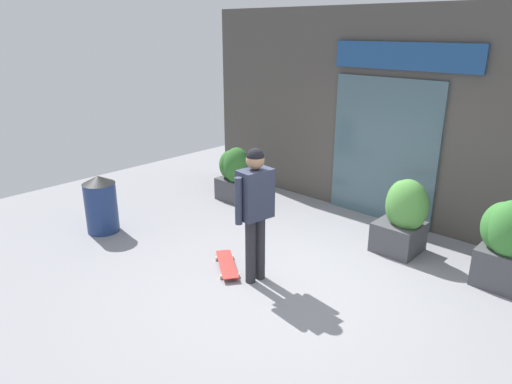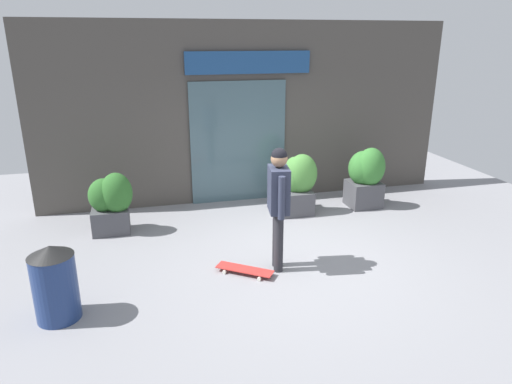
{
  "view_description": "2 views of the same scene",
  "coord_description": "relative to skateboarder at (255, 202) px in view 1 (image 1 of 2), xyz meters",
  "views": [
    {
      "loc": [
        3.37,
        -4.11,
        3.12
      ],
      "look_at": [
        -0.56,
        0.1,
        1.09
      ],
      "focal_mm": 32.74,
      "sensor_mm": 36.0,
      "label": 1
    },
    {
      "loc": [
        -2.08,
        -5.85,
        3.16
      ],
      "look_at": [
        -0.56,
        0.1,
        1.09
      ],
      "focal_mm": 32.23,
      "sensor_mm": 36.0,
      "label": 2
    }
  ],
  "objects": [
    {
      "name": "building_facade",
      "position": [
        0.3,
        3.15,
        0.63
      ],
      "size": [
        8.17,
        0.31,
        3.48
      ],
      "color": "#4C4742",
      "rests_on": "ground_plane"
    },
    {
      "name": "skateboarder",
      "position": [
        0.0,
        0.0,
        0.0
      ],
      "size": [
        0.32,
        0.6,
        1.77
      ],
      "rotation": [
        0.0,
        0.0,
        2.99
      ],
      "color": "#28282D",
      "rests_on": "ground_plane"
    },
    {
      "name": "skateboard",
      "position": [
        -0.49,
        -0.04,
        -1.03
      ],
      "size": [
        0.79,
        0.65,
        0.08
      ],
      "rotation": [
        0.0,
        0.0,
        2.52
      ],
      "color": "red",
      "rests_on": "ground_plane"
    },
    {
      "name": "trash_bin",
      "position": [
        -2.86,
        -0.55,
        -0.62
      ],
      "size": [
        0.51,
        0.51,
        0.94
      ],
      "color": "navy",
      "rests_on": "ground_plane"
    },
    {
      "name": "planter_box_left",
      "position": [
        2.38,
        2.02,
        -0.46
      ],
      "size": [
        0.67,
        0.62,
        1.19
      ],
      "color": "#47474C",
      "rests_on": "ground_plane"
    },
    {
      "name": "planter_box_right",
      "position": [
        0.99,
        2.04,
        -0.53
      ],
      "size": [
        0.72,
        0.63,
        1.14
      ],
      "color": "#47474C",
      "rests_on": "ground_plane"
    },
    {
      "name": "ground_plane",
      "position": [
        0.31,
        0.18,
        -1.09
      ],
      "size": [
        12.0,
        12.0,
        0.0
      ],
      "primitive_type": "plane",
      "color": "gray"
    },
    {
      "name": "planter_box_mid",
      "position": [
        -2.33,
        1.94,
        -0.53
      ],
      "size": [
        0.72,
        0.59,
        1.06
      ],
      "color": "#47474C",
      "rests_on": "ground_plane"
    }
  ]
}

